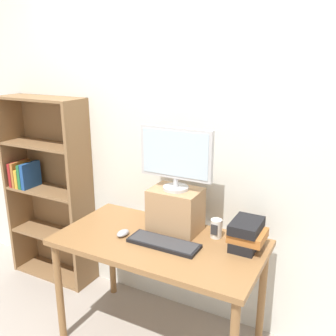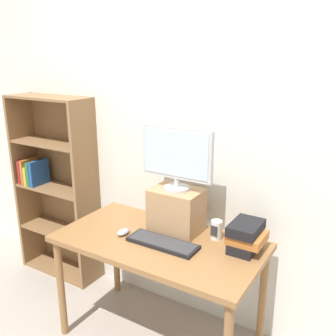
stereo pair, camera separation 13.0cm
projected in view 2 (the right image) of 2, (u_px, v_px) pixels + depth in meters
The scene contains 9 objects.
back_wall at pixel (194, 145), 2.61m from camera, with size 7.00×0.08×2.60m.
desk at pixel (159, 252), 2.42m from camera, with size 1.32×0.70×0.77m.
bookshelf_unit at pixel (56, 186), 3.26m from camera, with size 0.76×0.28×1.58m.
riser_box at pixel (176, 210), 2.48m from camera, with size 0.33×0.24×0.29m.
computer_monitor at pixel (177, 156), 2.38m from camera, with size 0.50×0.17×0.41m.
keyboard at pixel (163, 243), 2.32m from camera, with size 0.46×0.16×0.02m.
computer_mouse at pixel (123, 232), 2.46m from camera, with size 0.06×0.10×0.04m.
book_stack at pixel (246, 236), 2.24m from camera, with size 0.21×0.24×0.18m.
desk_speaker at pixel (216, 230), 2.39m from camera, with size 0.07×0.08×0.12m.
Camera 2 is at (1.17, -1.81, 1.90)m, focal length 40.00 mm.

